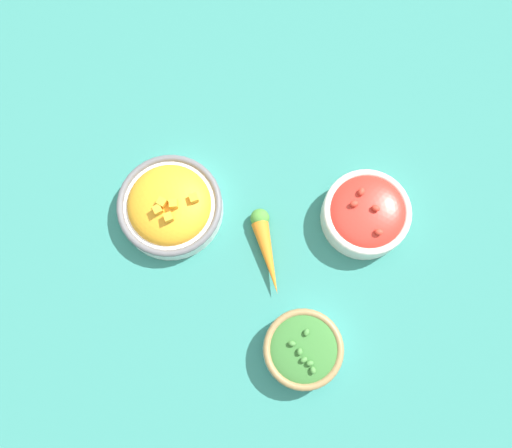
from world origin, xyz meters
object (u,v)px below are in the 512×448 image
Objects in this scene: bowl_cherry_tomatoes at (366,214)px; bowl_broccoli at (303,349)px; bowl_squash at (170,206)px; loose_carrot at (266,248)px.

bowl_broccoli is at bearing -90.36° from bowl_cherry_tomatoes.
loose_carrot is at bearing 2.62° from bowl_squash.
loose_carrot is (-0.13, 0.13, -0.01)m from bowl_broccoli.
bowl_squash reaches higher than bowl_broccoli.
bowl_squash is 1.21× the size of bowl_cherry_tomatoes.
bowl_broccoli is 0.99× the size of loose_carrot.
bowl_cherry_tomatoes reaches higher than bowl_broccoli.
bowl_broccoli is 0.86× the size of bowl_cherry_tomatoes.
bowl_squash is 0.18m from loose_carrot.
bowl_cherry_tomatoes is at bearing 23.46° from bowl_squash.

